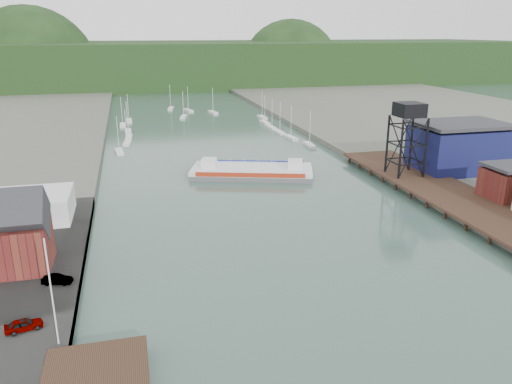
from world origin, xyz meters
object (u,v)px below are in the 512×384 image
lift_tower (409,114)px  chain_ferry (252,171)px  car_west_a (24,325)px  harbor_building (2,239)px

lift_tower → chain_ferry: (-31.77, 14.23, -14.48)m
car_west_a → chain_ferry: bearing=-48.5°
chain_ferry → lift_tower: bearing=-6.3°
chain_ferry → car_west_a: chain_ferry is taller
chain_ferry → car_west_a: (-40.18, -58.63, 1.10)m
harbor_building → chain_ferry: (45.23, 42.23, -4.92)m
harbor_building → car_west_a: bearing=-72.9°
harbor_building → chain_ferry: size_ratio=0.40×
harbor_building → car_west_a: 17.58m
harbor_building → lift_tower: bearing=20.0°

